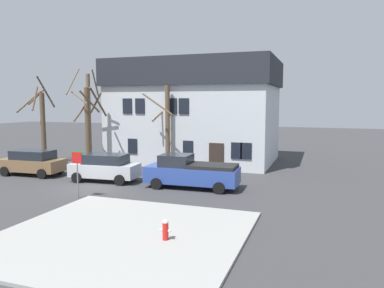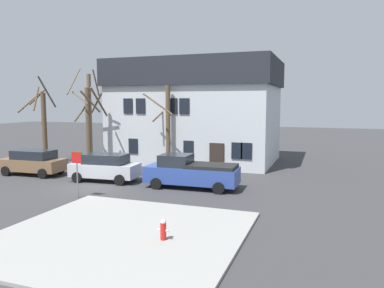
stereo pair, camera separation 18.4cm
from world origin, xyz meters
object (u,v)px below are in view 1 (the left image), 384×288
car_brown_wagon (32,162)px  bicycle_leaning (79,161)px  tree_bare_near (42,123)px  car_silver_wagon (105,167)px  tree_bare_far (88,117)px  tree_bare_end (167,125)px  street_sign_pole (77,165)px  building_main (196,111)px  tree_bare_mid (88,124)px  pickup_truck_blue (191,172)px  fire_hydrant (165,229)px

car_brown_wagon → bicycle_leaning: car_brown_wagon is taller
tree_bare_near → car_silver_wagon: bearing=-26.5°
tree_bare_near → car_silver_wagon: (8.71, -4.35, -2.46)m
tree_bare_far → tree_bare_end: (6.14, 1.20, -0.57)m
car_silver_wagon → street_sign_pole: street_sign_pole is taller
building_main → car_silver_wagon: size_ratio=3.08×
building_main → car_silver_wagon: (-2.72, -10.22, -3.44)m
tree_bare_mid → bicycle_leaning: tree_bare_mid is taller
tree_bare_mid → bicycle_leaning: size_ratio=3.69×
building_main → tree_bare_mid: 9.16m
building_main → tree_bare_end: 5.04m
tree_bare_mid → car_brown_wagon: tree_bare_mid is taller
street_sign_pole → car_silver_wagon: bearing=103.2°
tree_bare_far → car_silver_wagon: 6.51m
tree_bare_far → pickup_truck_blue: (9.91, -4.02, -2.98)m
tree_bare_mid → tree_bare_far: 0.54m
street_sign_pole → bicycle_leaning: bearing=125.9°
tree_bare_far → tree_bare_mid: bearing=-61.0°
pickup_truck_blue → tree_bare_far: bearing=157.9°
pickup_truck_blue → tree_bare_end: bearing=125.8°
car_silver_wagon → bicycle_leaning: car_silver_wagon is taller
bicycle_leaning → street_sign_pole: bearing=-54.1°
building_main → street_sign_pole: bearing=-96.9°
car_brown_wagon → pickup_truck_blue: 11.81m
pickup_truck_blue → building_main: bearing=107.3°
building_main → bicycle_leaning: building_main is taller
bicycle_leaning → tree_bare_mid: bearing=-12.1°
tree_bare_near → tree_bare_end: bearing=5.1°
tree_bare_far → tree_bare_end: tree_bare_far is taller
bicycle_leaning → car_brown_wagon: bearing=-100.3°
car_brown_wagon → fire_hydrant: 16.25m
street_sign_pole → bicycle_leaning: street_sign_pole is taller
tree_bare_near → pickup_truck_blue: 15.38m
car_brown_wagon → car_silver_wagon: car_silver_wagon is taller
building_main → pickup_truck_blue: bearing=-72.7°
tree_bare_mid → pickup_truck_blue: size_ratio=1.11×
tree_bare_mid → car_silver_wagon: 6.26m
car_brown_wagon → pickup_truck_blue: (11.81, -0.00, 0.04)m
car_brown_wagon → bicycle_leaning: 4.34m
fire_hydrant → street_sign_pole: (-6.92, 4.26, 1.26)m
tree_bare_end → bicycle_leaning: tree_bare_end is taller
street_sign_pole → building_main: bearing=83.1°
tree_bare_end → fire_hydrant: bearing=-67.1°
tree_bare_end → pickup_truck_blue: bearing=-54.2°
pickup_truck_blue → tree_bare_mid: bearing=158.0°
tree_bare_end → car_brown_wagon: (-8.05, -5.21, -2.45)m
tree_bare_mid → tree_bare_far: (-0.01, 0.02, 0.54)m
car_brown_wagon → building_main: bearing=49.4°
tree_bare_mid → tree_bare_far: bearing=119.0°
car_silver_wagon → pickup_truck_blue: 5.87m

